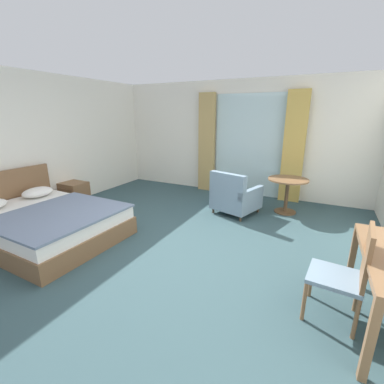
{
  "coord_description": "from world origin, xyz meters",
  "views": [
    {
      "loc": [
        1.93,
        -3.01,
        1.88
      ],
      "look_at": [
        0.33,
        0.16,
        0.83
      ],
      "focal_mm": 24.65,
      "sensor_mm": 36.0,
      "label": 1
    }
  ],
  "objects_px": {
    "nightstand": "(74,194)",
    "round_cafe_table": "(287,187)",
    "bed": "(44,222)",
    "desk_chair": "(348,271)",
    "armchair_by_window": "(235,197)"
  },
  "relations": [
    {
      "from": "nightstand",
      "to": "round_cafe_table",
      "type": "height_order",
      "value": "round_cafe_table"
    },
    {
      "from": "bed",
      "to": "desk_chair",
      "type": "bearing_deg",
      "value": 1.79
    },
    {
      "from": "desk_chair",
      "to": "bed",
      "type": "bearing_deg",
      "value": -178.21
    },
    {
      "from": "armchair_by_window",
      "to": "round_cafe_table",
      "type": "xyz_separation_m",
      "value": [
        0.89,
        0.51,
        0.18
      ]
    },
    {
      "from": "bed",
      "to": "round_cafe_table",
      "type": "height_order",
      "value": "bed"
    },
    {
      "from": "desk_chair",
      "to": "armchair_by_window",
      "type": "bearing_deg",
      "value": 128.56
    },
    {
      "from": "armchair_by_window",
      "to": "round_cafe_table",
      "type": "bearing_deg",
      "value": 30.01
    },
    {
      "from": "bed",
      "to": "round_cafe_table",
      "type": "bearing_deg",
      "value": 41.65
    },
    {
      "from": "nightstand",
      "to": "armchair_by_window",
      "type": "distance_m",
      "value": 3.39
    },
    {
      "from": "bed",
      "to": "desk_chair",
      "type": "height_order",
      "value": "desk_chair"
    },
    {
      "from": "bed",
      "to": "desk_chair",
      "type": "xyz_separation_m",
      "value": [
        4.11,
        0.13,
        0.26
      ]
    },
    {
      "from": "desk_chair",
      "to": "round_cafe_table",
      "type": "relative_size",
      "value": 1.28
    },
    {
      "from": "nightstand",
      "to": "round_cafe_table",
      "type": "xyz_separation_m",
      "value": [
        4.11,
        1.56,
        0.27
      ]
    },
    {
      "from": "nightstand",
      "to": "round_cafe_table",
      "type": "relative_size",
      "value": 0.68
    },
    {
      "from": "bed",
      "to": "armchair_by_window",
      "type": "bearing_deg",
      "value": 45.23
    }
  ]
}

